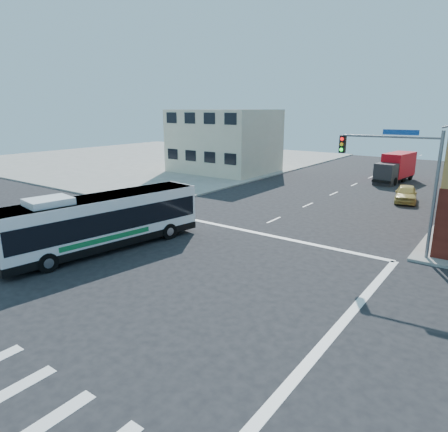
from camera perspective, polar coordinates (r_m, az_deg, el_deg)
The scene contains 7 objects.
ground at distance 20.38m, azimuth -11.27°, elevation -8.53°, with size 120.00×120.00×0.00m, color black.
sidewalk_nw at distance 68.66m, azimuth -9.76°, elevation 8.15°, with size 50.00×50.00×0.15m, color gray.
building_west at distance 52.70m, azimuth 0.03°, elevation 10.64°, with size 12.06×10.06×8.00m.
signal_mast_ne at distance 23.78m, azimuth 24.12°, elevation 6.32°, with size 7.91×1.13×8.07m.
transit_bus at distance 24.34m, azimuth -16.91°, elevation -0.67°, with size 4.40×12.22×3.54m.
box_truck at distance 49.55m, azimuth 23.27°, elevation 6.31°, with size 2.97×7.39×3.23m.
parked_car at distance 39.19m, azimuth 24.56°, elevation 2.93°, with size 1.77×4.40×1.50m, color #D0B659.
Camera 1 is at (13.99, -12.45, 8.05)m, focal length 32.00 mm.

